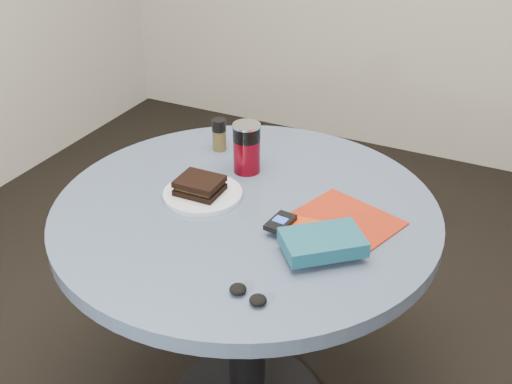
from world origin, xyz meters
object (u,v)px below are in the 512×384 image
at_px(plate, 203,194).
at_px(sandwich, 200,186).
at_px(pepper_grinder, 219,134).
at_px(novel, 323,242).
at_px(soda_can, 247,148).
at_px(mp3_player, 280,222).
at_px(table, 246,257).
at_px(headphones, 248,295).
at_px(red_book, 317,234).
at_px(magazine, 348,219).

bearing_deg(plate, sandwich, -144.38).
xyz_separation_m(plate, pepper_grinder, (-0.09, 0.26, 0.04)).
bearing_deg(novel, plate, 123.68).
xyz_separation_m(soda_can, pepper_grinder, (-0.13, 0.08, -0.02)).
relative_size(plate, mp3_player, 2.38).
height_order(table, soda_can, soda_can).
bearing_deg(headphones, mp3_player, 99.50).
bearing_deg(red_book, table, 159.11).
height_order(soda_can, red_book, soda_can).
xyz_separation_m(table, red_book, (0.22, -0.06, 0.17)).
bearing_deg(table, mp3_player, -26.89).
xyz_separation_m(soda_can, red_book, (0.30, -0.23, -0.06)).
relative_size(plate, headphones, 2.12).
relative_size(magazine, novel, 1.33).
xyz_separation_m(mp3_player, headphones, (0.04, -0.26, -0.01)).
distance_m(sandwich, red_book, 0.35).
xyz_separation_m(sandwich, headphones, (0.30, -0.31, -0.02)).
relative_size(table, soda_can, 6.92).
bearing_deg(table, magazine, 11.85).
xyz_separation_m(novel, headphones, (-0.08, -0.21, -0.03)).
height_order(plate, novel, novel).
xyz_separation_m(sandwich, soda_can, (0.05, 0.18, 0.04)).
relative_size(pepper_grinder, magazine, 0.41).
height_order(soda_can, mp3_player, soda_can).
xyz_separation_m(sandwich, mp3_player, (0.26, -0.05, -0.01)).
xyz_separation_m(plate, red_book, (0.34, -0.05, 0.00)).
height_order(magazine, novel, novel).
height_order(table, plate, plate).
bearing_deg(plate, novel, -15.79).
distance_m(table, novel, 0.34).
xyz_separation_m(plate, headphones, (0.29, -0.32, 0.00)).
bearing_deg(sandwich, red_book, -7.42).
relative_size(table, red_book, 6.21).
bearing_deg(magazine, table, -149.98).
height_order(soda_can, magazine, soda_can).
bearing_deg(plate, headphones, -47.26).
distance_m(plate, headphones, 0.43).
distance_m(red_book, headphones, 0.27).
height_order(plate, headphones, headphones).
relative_size(novel, mp3_player, 2.07).
bearing_deg(table, plate, -177.24).
bearing_deg(headphones, soda_can, 117.08).
bearing_deg(table, novel, -23.95).
relative_size(table, plate, 4.77).
distance_m(magazine, novel, 0.17).
xyz_separation_m(sandwich, pepper_grinder, (-0.09, 0.26, 0.02)).
bearing_deg(table, red_book, -14.22).
distance_m(table, soda_can, 0.30).
bearing_deg(table, headphones, -62.28).
relative_size(magazine, headphones, 2.45).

